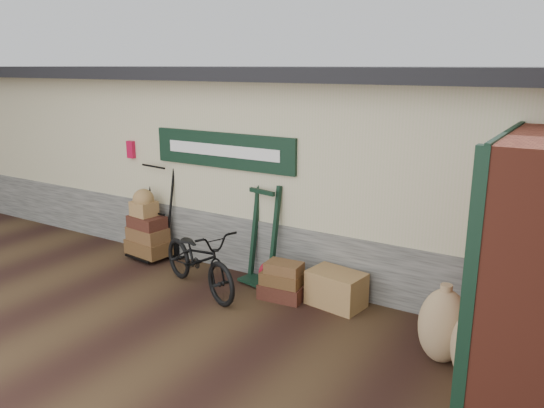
% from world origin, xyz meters
% --- Properties ---
extents(ground, '(80.00, 80.00, 0.00)m').
position_xyz_m(ground, '(0.00, 0.00, 0.00)').
color(ground, black).
rests_on(ground, ground).
extents(station_building, '(14.40, 4.10, 3.20)m').
position_xyz_m(station_building, '(-0.01, 2.74, 1.61)').
color(station_building, '#4C4C47').
rests_on(station_building, ground).
extents(porter_trolley, '(0.98, 0.78, 1.80)m').
position_xyz_m(porter_trolley, '(-1.68, 0.85, 0.90)').
color(porter_trolley, black).
rests_on(porter_trolley, ground).
extents(green_barrow, '(0.62, 0.56, 1.51)m').
position_xyz_m(green_barrow, '(0.50, 0.85, 0.75)').
color(green_barrow, black).
rests_on(green_barrow, ground).
extents(suitcase_stack, '(0.66, 0.45, 0.56)m').
position_xyz_m(suitcase_stack, '(1.08, 0.46, 0.28)').
color(suitcase_stack, '#3D1A13').
rests_on(suitcase_stack, ground).
extents(wicker_hamper, '(0.81, 0.59, 0.49)m').
position_xyz_m(wicker_hamper, '(1.83, 0.66, 0.24)').
color(wicker_hamper, olive).
rests_on(wicker_hamper, ground).
extents(bicycle, '(1.29, 2.00, 1.10)m').
position_xyz_m(bicycle, '(-0.09, 0.06, 0.55)').
color(bicycle, black).
rests_on(bicycle, ground).
extents(burlap_sack_left, '(0.62, 0.55, 0.87)m').
position_xyz_m(burlap_sack_left, '(3.44, -0.03, 0.44)').
color(burlap_sack_left, '#926B4E').
rests_on(burlap_sack_left, ground).
extents(burlap_sack_right, '(0.56, 0.49, 0.84)m').
position_xyz_m(burlap_sack_right, '(3.85, -0.29, 0.42)').
color(burlap_sack_right, '#926B4E').
rests_on(burlap_sack_right, ground).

